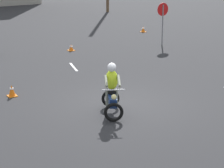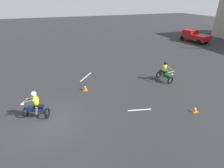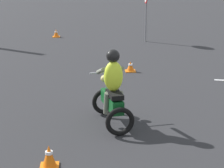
% 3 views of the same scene
% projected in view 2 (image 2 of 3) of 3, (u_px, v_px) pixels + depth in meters
% --- Properties ---
extents(ground_plane, '(120.00, 120.00, 0.00)m').
position_uv_depth(ground_plane, '(48.00, 121.00, 9.83)').
color(ground_plane, '#28282B').
extents(motorcycle_rider_foreground, '(1.16, 1.52, 1.66)m').
position_uv_depth(motorcycle_rider_foreground, '(36.00, 106.00, 9.89)').
color(motorcycle_rider_foreground, black).
rests_on(motorcycle_rider_foreground, ground).
extents(motorcycle_rider_background, '(1.55, 0.86, 1.66)m').
position_uv_depth(motorcycle_rider_background, '(165.00, 72.00, 14.35)').
color(motorcycle_rider_background, black).
rests_on(motorcycle_rider_background, ground).
extents(pickup_truck, '(4.33, 2.40, 1.73)m').
position_uv_depth(pickup_truck, '(195.00, 36.00, 26.93)').
color(pickup_truck, black).
rests_on(pickup_truck, ground).
extents(traffic_cone_near_left, '(0.32, 0.32, 0.40)m').
position_uv_depth(traffic_cone_near_left, '(163.00, 69.00, 16.55)').
color(traffic_cone_near_left, orange).
rests_on(traffic_cone_near_left, ground).
extents(traffic_cone_near_right, '(0.32, 0.32, 0.43)m').
position_uv_depth(traffic_cone_near_right, '(85.00, 88.00, 12.99)').
color(traffic_cone_near_right, orange).
rests_on(traffic_cone_near_right, ground).
extents(traffic_cone_mid_center, '(0.32, 0.32, 0.32)m').
position_uv_depth(traffic_cone_mid_center, '(195.00, 110.00, 10.58)').
color(traffic_cone_mid_center, orange).
rests_on(traffic_cone_mid_center, ground).
extents(lane_stripe_n, '(0.45, 1.46, 0.01)m').
position_uv_depth(lane_stripe_n, '(140.00, 110.00, 10.81)').
color(lane_stripe_n, silver).
rests_on(lane_stripe_n, ground).
extents(lane_stripe_nw, '(1.63, 1.39, 0.01)m').
position_uv_depth(lane_stripe_nw, '(86.00, 77.00, 15.30)').
color(lane_stripe_nw, silver).
rests_on(lane_stripe_nw, ground).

